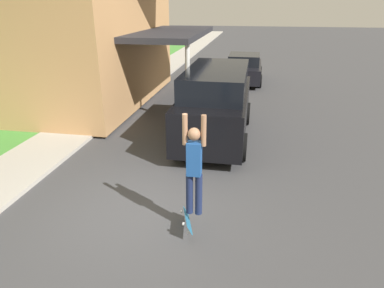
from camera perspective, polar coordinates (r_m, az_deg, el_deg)
ground_plane at (r=7.38m, az=-9.21°, el=-10.68°), size 120.00×120.00×0.00m
sidewalk at (r=13.73m, az=-15.34°, el=4.99°), size 1.80×80.00×0.10m
house at (r=16.67m, az=-26.61°, el=20.25°), size 13.18×9.34×7.52m
suv_parked at (r=10.64m, az=4.02°, el=6.88°), size 2.07×4.95×2.19m
car_down_street at (r=18.93m, az=8.63°, el=12.32°), size 1.92×4.02×1.48m
skateboarder at (r=6.01m, az=0.36°, el=-3.53°), size 0.41×0.22×1.92m
skateboard at (r=6.56m, az=-0.79°, el=-12.58°), size 0.35×0.78×0.33m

